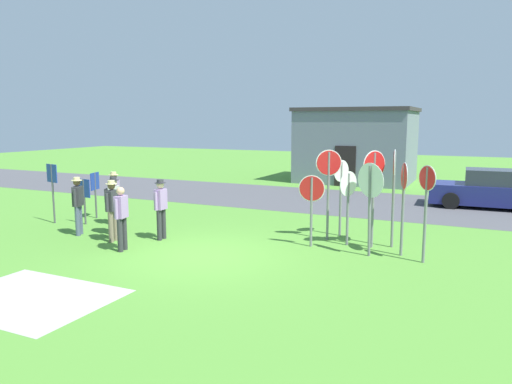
{
  "coord_description": "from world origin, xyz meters",
  "views": [
    {
      "loc": [
        6.22,
        -9.97,
        3.38
      ],
      "look_at": [
        0.28,
        2.61,
        1.3
      ],
      "focal_mm": 33.54,
      "sensor_mm": 36.0,
      "label": 1
    }
  ],
  "objects_px": {
    "stop_sign_center_cluster": "(370,192)",
    "person_in_blue": "(161,206)",
    "stop_sign_tallest": "(403,193)",
    "stop_sign_rear_right": "(328,179)",
    "person_on_left": "(112,207)",
    "stop_sign_low_front": "(341,185)",
    "stop_sign_rear_left": "(348,196)",
    "stop_sign_leaning_left": "(394,182)",
    "person_with_sunhat": "(121,215)",
    "parked_car_on_street": "(490,190)",
    "info_panel_middle": "(52,183)",
    "info_panel_leftmost": "(84,193)",
    "person_near_signs": "(78,202)",
    "stop_sign_far_back": "(374,182)",
    "stop_sign_leaning_right": "(312,199)",
    "person_in_teal": "(113,201)",
    "person_in_dark_shirt": "(114,195)",
    "info_panel_rightmost": "(95,187)",
    "stop_sign_nearest": "(426,199)"
  },
  "relations": [
    {
      "from": "stop_sign_center_cluster",
      "to": "person_in_dark_shirt",
      "type": "bearing_deg",
      "value": 178.69
    },
    {
      "from": "person_near_signs",
      "to": "info_panel_leftmost",
      "type": "distance_m",
      "value": 1.5
    },
    {
      "from": "stop_sign_leaning_left",
      "to": "info_panel_middle",
      "type": "relative_size",
      "value": 1.34
    },
    {
      "from": "person_near_signs",
      "to": "stop_sign_rear_right",
      "type": "bearing_deg",
      "value": 20.82
    },
    {
      "from": "stop_sign_rear_left",
      "to": "stop_sign_leaning_left",
      "type": "bearing_deg",
      "value": 14.8
    },
    {
      "from": "person_in_teal",
      "to": "person_with_sunhat",
      "type": "bearing_deg",
      "value": -42.54
    },
    {
      "from": "stop_sign_leaning_left",
      "to": "stop_sign_nearest",
      "type": "bearing_deg",
      "value": -50.37
    },
    {
      "from": "stop_sign_rear_left",
      "to": "stop_sign_far_back",
      "type": "distance_m",
      "value": 0.78
    },
    {
      "from": "info_panel_leftmost",
      "to": "stop_sign_center_cluster",
      "type": "bearing_deg",
      "value": 1.44
    },
    {
      "from": "stop_sign_far_back",
      "to": "person_in_blue",
      "type": "relative_size",
      "value": 1.5
    },
    {
      "from": "parked_car_on_street",
      "to": "stop_sign_low_front",
      "type": "xyz_separation_m",
      "value": [
        -4.08,
        -7.02,
        0.81
      ]
    },
    {
      "from": "person_with_sunhat",
      "to": "stop_sign_rear_right",
      "type": "bearing_deg",
      "value": 37.39
    },
    {
      "from": "stop_sign_tallest",
      "to": "person_near_signs",
      "type": "distance_m",
      "value": 9.24
    },
    {
      "from": "person_with_sunhat",
      "to": "info_panel_leftmost",
      "type": "distance_m",
      "value": 3.86
    },
    {
      "from": "parked_car_on_street",
      "to": "stop_sign_rear_right",
      "type": "xyz_separation_m",
      "value": [
        -4.27,
        -7.65,
        1.07
      ]
    },
    {
      "from": "stop_sign_far_back",
      "to": "person_near_signs",
      "type": "relative_size",
      "value": 1.5
    },
    {
      "from": "stop_sign_leaning_right",
      "to": "person_in_blue",
      "type": "height_order",
      "value": "stop_sign_leaning_right"
    },
    {
      "from": "stop_sign_leaning_left",
      "to": "stop_sign_rear_right",
      "type": "height_order",
      "value": "stop_sign_leaning_left"
    },
    {
      "from": "person_with_sunhat",
      "to": "info_panel_middle",
      "type": "bearing_deg",
      "value": 158.49
    },
    {
      "from": "info_panel_middle",
      "to": "person_in_blue",
      "type": "bearing_deg",
      "value": -3.68
    },
    {
      "from": "stop_sign_rear_left",
      "to": "person_near_signs",
      "type": "xyz_separation_m",
      "value": [
        -7.54,
        -2.25,
        -0.39
      ]
    },
    {
      "from": "info_panel_middle",
      "to": "stop_sign_tallest",
      "type": "bearing_deg",
      "value": 4.84
    },
    {
      "from": "person_in_dark_shirt",
      "to": "parked_car_on_street",
      "type": "bearing_deg",
      "value": 37.75
    },
    {
      "from": "stop_sign_leaning_left",
      "to": "stop_sign_center_cluster",
      "type": "relative_size",
      "value": 1.12
    },
    {
      "from": "stop_sign_center_cluster",
      "to": "person_in_blue",
      "type": "height_order",
      "value": "stop_sign_center_cluster"
    },
    {
      "from": "stop_sign_low_front",
      "to": "stop_sign_leaning_right",
      "type": "bearing_deg",
      "value": -103.38
    },
    {
      "from": "stop_sign_low_front",
      "to": "stop_sign_rear_left",
      "type": "height_order",
      "value": "stop_sign_low_front"
    },
    {
      "from": "parked_car_on_street",
      "to": "person_on_left",
      "type": "bearing_deg",
      "value": -132.87
    },
    {
      "from": "person_in_blue",
      "to": "info_panel_leftmost",
      "type": "height_order",
      "value": "person_in_blue"
    },
    {
      "from": "stop_sign_rear_right",
      "to": "stop_sign_leaning_left",
      "type": "bearing_deg",
      "value": -1.98
    },
    {
      "from": "person_on_left",
      "to": "stop_sign_low_front",
      "type": "bearing_deg",
      "value": 31.29
    },
    {
      "from": "parked_car_on_street",
      "to": "stop_sign_nearest",
      "type": "bearing_deg",
      "value": -99.75
    },
    {
      "from": "stop_sign_center_cluster",
      "to": "person_with_sunhat",
      "type": "bearing_deg",
      "value": -159.28
    },
    {
      "from": "parked_car_on_street",
      "to": "info_panel_middle",
      "type": "bearing_deg",
      "value": -144.51
    },
    {
      "from": "stop_sign_low_front",
      "to": "stop_sign_center_cluster",
      "type": "xyz_separation_m",
      "value": [
        1.24,
        -1.83,
        0.13
      ]
    },
    {
      "from": "stop_sign_leaning_right",
      "to": "stop_sign_tallest",
      "type": "bearing_deg",
      "value": 3.39
    },
    {
      "from": "parked_car_on_street",
      "to": "info_panel_middle",
      "type": "xyz_separation_m",
      "value": [
        -13.14,
        -9.37,
        0.67
      ]
    },
    {
      "from": "stop_sign_leaning_left",
      "to": "person_near_signs",
      "type": "distance_m",
      "value": 9.08
    },
    {
      "from": "stop_sign_far_back",
      "to": "person_on_left",
      "type": "bearing_deg",
      "value": -159.92
    },
    {
      "from": "stop_sign_tallest",
      "to": "stop_sign_rear_right",
      "type": "height_order",
      "value": "stop_sign_rear_right"
    },
    {
      "from": "person_with_sunhat",
      "to": "person_in_dark_shirt",
      "type": "relative_size",
      "value": 0.97
    },
    {
      "from": "stop_sign_low_front",
      "to": "stop_sign_tallest",
      "type": "bearing_deg",
      "value": -35.63
    },
    {
      "from": "parked_car_on_street",
      "to": "person_with_sunhat",
      "type": "bearing_deg",
      "value": -128.34
    },
    {
      "from": "stop_sign_far_back",
      "to": "parked_car_on_street",
      "type": "bearing_deg",
      "value": 69.74
    },
    {
      "from": "person_with_sunhat",
      "to": "info_panel_rightmost",
      "type": "relative_size",
      "value": 1.05
    },
    {
      "from": "person_in_blue",
      "to": "person_with_sunhat",
      "type": "height_order",
      "value": "person_in_blue"
    },
    {
      "from": "stop_sign_low_front",
      "to": "stop_sign_leaning_right",
      "type": "distance_m",
      "value": 1.61
    },
    {
      "from": "stop_sign_center_cluster",
      "to": "person_near_signs",
      "type": "distance_m",
      "value": 8.45
    },
    {
      "from": "stop_sign_rear_right",
      "to": "person_with_sunhat",
      "type": "relative_size",
      "value": 1.53
    },
    {
      "from": "stop_sign_rear_left",
      "to": "stop_sign_far_back",
      "type": "bearing_deg",
      "value": 4.62
    }
  ]
}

